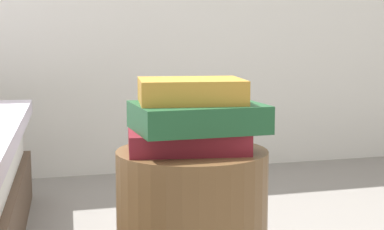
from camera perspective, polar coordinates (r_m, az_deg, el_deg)
book_maroon at (r=1.35m, az=-0.48°, el=-2.32°), size 0.29×0.24×0.05m
book_forest at (r=1.33m, az=0.52°, el=-0.18°), size 0.28×0.22×0.06m
book_ochre at (r=1.34m, az=0.03°, el=2.29°), size 0.25×0.21×0.05m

